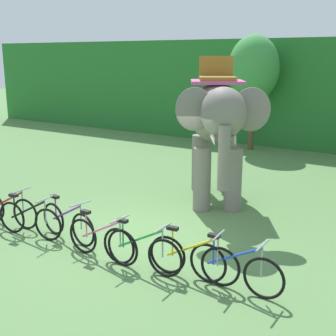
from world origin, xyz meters
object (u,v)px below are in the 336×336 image
(tree_far_left, at_px, (254,69))
(bike_green, at_px, (141,250))
(bike_black, at_px, (29,219))
(bike_blue, at_px, (235,269))
(bike_pink, at_px, (102,240))
(bike_red, at_px, (9,209))
(bike_yellow, at_px, (193,259))
(bike_purple, at_px, (68,223))
(elephant, at_px, (217,120))

(tree_far_left, relative_size, bike_green, 2.69)
(bike_black, relative_size, bike_blue, 1.00)
(bike_pink, relative_size, bike_blue, 1.00)
(bike_red, distance_m, bike_yellow, 4.81)
(bike_red, relative_size, bike_purple, 1.00)
(tree_far_left, height_order, bike_green, tree_far_left)
(bike_purple, distance_m, bike_yellow, 3.07)
(bike_red, relative_size, bike_black, 1.00)
(bike_red, distance_m, bike_pink, 2.97)
(bike_yellow, xyz_separation_m, bike_blue, (0.76, 0.05, 0.00))
(elephant, xyz_separation_m, bike_purple, (-1.50, -3.89, -1.82))
(elephant, xyz_separation_m, bike_yellow, (1.57, -3.98, -1.82))
(tree_far_left, distance_m, bike_yellow, 11.94)
(tree_far_left, relative_size, bike_blue, 2.69)
(bike_purple, bearing_deg, bike_red, -176.38)
(tree_far_left, height_order, bike_yellow, tree_far_left)
(elephant, xyz_separation_m, bike_black, (-2.32, -4.19, -1.82))
(bike_black, bearing_deg, tree_far_left, 88.07)
(tree_far_left, bearing_deg, bike_green, -77.20)
(elephant, xyz_separation_m, bike_red, (-3.24, -4.00, -1.82))
(bike_black, xyz_separation_m, bike_pink, (2.04, -0.01, 0.00))
(tree_far_left, xyz_separation_m, bike_yellow, (3.52, -11.04, -2.86))
(tree_far_left, height_order, elephant, tree_far_left)
(bike_black, bearing_deg, bike_pink, -0.34)
(bike_yellow, bearing_deg, bike_blue, 3.66)
(bike_purple, bearing_deg, bike_blue, -0.61)
(tree_far_left, xyz_separation_m, bike_pink, (1.66, -11.27, -2.86))
(elephant, xyz_separation_m, bike_green, (0.61, -4.17, -1.82))
(bike_pink, relative_size, bike_green, 1.00)
(bike_blue, bearing_deg, elephant, 120.70)
(bike_red, height_order, bike_pink, same)
(bike_red, height_order, bike_yellow, same)
(bike_green, bearing_deg, bike_red, 177.38)
(bike_purple, xyz_separation_m, bike_pink, (1.21, -0.32, 0.00))
(bike_black, bearing_deg, bike_red, 168.10)
(bike_black, height_order, bike_purple, same)
(tree_far_left, distance_m, bike_black, 11.62)
(bike_green, xyz_separation_m, bike_yellow, (0.96, 0.20, 0.00))
(elephant, bearing_deg, bike_blue, -59.30)
(bike_purple, distance_m, bike_green, 2.13)
(bike_black, relative_size, bike_yellow, 1.00)
(elephant, bearing_deg, bike_yellow, -68.46)
(bike_black, distance_m, bike_blue, 4.66)
(bike_red, relative_size, bike_green, 1.00)
(bike_pink, height_order, bike_yellow, same)
(bike_green, bearing_deg, bike_pink, -178.12)
(bike_yellow, bearing_deg, elephant, 111.54)
(bike_green, bearing_deg, bike_yellow, 11.58)
(bike_red, relative_size, bike_yellow, 1.00)
(bike_red, relative_size, bike_pink, 1.00)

